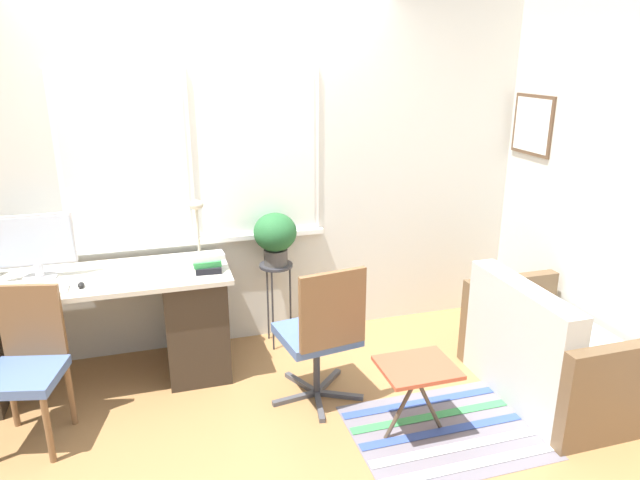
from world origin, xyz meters
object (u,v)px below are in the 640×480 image
at_px(office_chair_swivel, 322,333).
at_px(mouse, 81,285).
at_px(desk_lamp, 197,223).
at_px(book_stack, 208,263).
at_px(monitor, 35,246).
at_px(keyboard, 30,293).
at_px(plant_stand, 276,275).
at_px(desk_chair_wooden, 26,363).
at_px(couch_loveseat, 549,355).
at_px(potted_plant, 275,235).
at_px(folding_stool, 417,372).

bearing_deg(office_chair_swivel, mouse, -27.01).
height_order(desk_lamp, book_stack, desk_lamp).
distance_m(monitor, book_stack, 1.05).
distance_m(keyboard, plant_stand, 1.62).
bearing_deg(office_chair_swivel, desk_chair_wooden, -12.96).
xyz_separation_m(keyboard, couch_loveseat, (3.09, -0.77, -0.49)).
distance_m(desk_chair_wooden, plant_stand, 1.72).
height_order(book_stack, desk_chair_wooden, desk_chair_wooden).
relative_size(office_chair_swivel, potted_plant, 2.44).
relative_size(mouse, folding_stool, 0.15).
distance_m(office_chair_swivel, plant_stand, 0.84).
xyz_separation_m(desk_lamp, book_stack, (0.03, -0.23, -0.20)).
xyz_separation_m(monitor, desk_chair_wooden, (-0.03, -0.56, -0.50)).
height_order(mouse, book_stack, book_stack).
distance_m(mouse, potted_plant, 1.33).
xyz_separation_m(desk_chair_wooden, plant_stand, (1.57, 0.69, 0.08)).
bearing_deg(folding_stool, office_chair_swivel, 132.43).
height_order(mouse, folding_stool, mouse).
distance_m(office_chair_swivel, potted_plant, 0.92).
xyz_separation_m(office_chair_swivel, potted_plant, (-0.10, 0.83, 0.38)).
height_order(desk_chair_wooden, office_chair_swivel, office_chair_swivel).
bearing_deg(potted_plant, folding_stool, -67.92).
relative_size(desk_chair_wooden, potted_plant, 2.31).
distance_m(book_stack, office_chair_swivel, 0.88).
bearing_deg(desk_chair_wooden, monitor, 100.32).
bearing_deg(office_chair_swivel, couch_loveseat, 159.08).
bearing_deg(office_chair_swivel, plant_stand, -91.26).
distance_m(potted_plant, folding_stool, 1.47).
height_order(keyboard, desk_lamp, desk_lamp).
bearing_deg(book_stack, desk_lamp, 97.43).
distance_m(desk_lamp, folding_stool, 1.74).
bearing_deg(plant_stand, folding_stool, -67.92).
height_order(desk_lamp, potted_plant, desk_lamp).
distance_m(couch_loveseat, plant_stand, 1.93).
bearing_deg(monitor, mouse, -41.50).
xyz_separation_m(desk_lamp, desk_chair_wooden, (-1.03, -0.63, -0.55)).
bearing_deg(desk_lamp, monitor, -176.35).
relative_size(keyboard, desk_lamp, 1.01).
bearing_deg(desk_lamp, mouse, -158.14).
bearing_deg(plant_stand, couch_loveseat, -36.96).
height_order(desk_chair_wooden, couch_loveseat, desk_chair_wooden).
bearing_deg(monitor, couch_loveseat, -18.42).
bearing_deg(mouse, couch_loveseat, -15.73).
bearing_deg(keyboard, potted_plant, 13.68).
relative_size(book_stack, office_chair_swivel, 0.24).
distance_m(keyboard, mouse, 0.28).
height_order(desk_chair_wooden, plant_stand, desk_chair_wooden).
bearing_deg(folding_stool, couch_loveseat, 7.95).
height_order(monitor, desk_lamp, desk_lamp).
bearing_deg(potted_plant, keyboard, -166.32).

